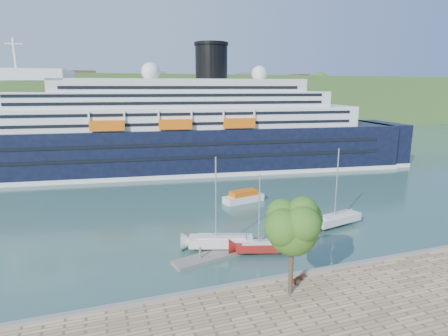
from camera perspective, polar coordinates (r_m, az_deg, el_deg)
The scene contains 11 objects.
ground at distance 38.44m, azimuth 9.73°, elevation -17.21°, with size 400.00×400.00×0.00m, color #30564E.
far_hillside at distance 175.14m, azimuth -13.55°, elevation 9.64°, with size 400.00×50.00×24.00m, color #396227.
quay_coping at distance 37.74m, azimuth 9.94°, elevation -15.82°, with size 220.00×0.50×0.30m, color slate.
cruise_ship at distance 85.36m, azimuth -10.91°, elevation 8.96°, with size 127.18×18.52×28.56m, color black, non-canonical shape.
park_bench at distance 36.88m, azimuth 11.20°, elevation -16.10°, with size 1.33×0.55×0.85m, color #4F2A16, non-canonical shape.
promenade_tree at distance 33.16m, azimuth 10.34°, elevation -11.11°, with size 5.74×5.74×9.51m, color #265D18, non-canonical shape.
floating_pontoon at distance 45.40m, azimuth 3.28°, elevation -11.96°, with size 18.35×2.24×0.41m, color gray, non-canonical shape.
sailboat_white_near at distance 43.19m, azimuth -0.48°, elevation -5.93°, with size 8.25×2.29×10.65m, color silver, non-canonical shape.
sailboat_red at distance 42.66m, azimuth 6.02°, elevation -7.40°, with size 6.98×1.94×9.01m, color maroon, non-canonical shape.
sailboat_white_far at distance 52.97m, azimuth 17.14°, elevation -3.18°, with size 8.07×2.24×10.43m, color silver, non-canonical shape.
tender_launch at distance 62.73m, azimuth 2.99°, elevation -4.31°, with size 6.99×2.39×1.93m, color #D95D0C, non-canonical shape.
Camera 1 is at (-16.49, -29.23, 18.76)m, focal length 30.00 mm.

